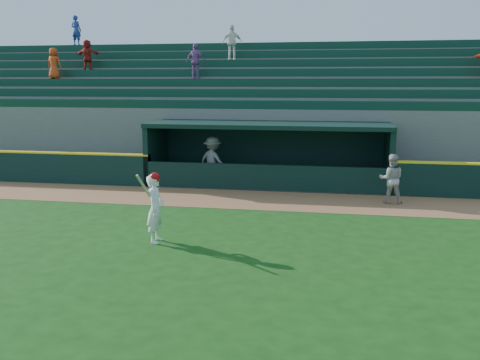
{
  "coord_description": "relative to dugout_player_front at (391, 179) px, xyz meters",
  "views": [
    {
      "loc": [
        2.7,
        -12.98,
        4.03
      ],
      "look_at": [
        0.0,
        1.6,
        1.3
      ],
      "focal_mm": 40.0,
      "sensor_mm": 36.0,
      "label": 1
    }
  ],
  "objects": [
    {
      "name": "batter_at_plate",
      "position": [
        -6.28,
        -5.65,
        0.07
      ],
      "size": [
        0.55,
        0.77,
        1.82
      ],
      "color": "white",
      "rests_on": "ground"
    },
    {
      "name": "dugout_player_inside",
      "position": [
        -6.64,
        2.13,
        0.12
      ],
      "size": [
        1.42,
        1.15,
        1.91
      ],
      "primitive_type": "imported",
      "rotation": [
        0.0,
        0.0,
        2.72
      ],
      "color": "gray",
      "rests_on": "ground"
    },
    {
      "name": "dugout",
      "position": [
        -4.48,
        2.79,
        0.52
      ],
      "size": [
        9.4,
        2.8,
        2.46
      ],
      "color": "slate",
      "rests_on": "ground"
    },
    {
      "name": "ground",
      "position": [
        -4.48,
        -5.21,
        -0.83
      ],
      "size": [
        120.0,
        120.0,
        0.0
      ],
      "primitive_type": "plane",
      "color": "#144210",
      "rests_on": "ground"
    },
    {
      "name": "warning_track",
      "position": [
        -4.48,
        -0.31,
        -0.83
      ],
      "size": [
        40.0,
        3.0,
        0.01
      ],
      "primitive_type": "cube",
      "color": "#8D5D38",
      "rests_on": "ground"
    },
    {
      "name": "stands",
      "position": [
        -4.48,
        7.36,
        1.56
      ],
      "size": [
        34.5,
        6.25,
        7.53
      ],
      "color": "slate",
      "rests_on": "ground"
    },
    {
      "name": "dugout_player_front",
      "position": [
        0.0,
        0.0,
        0.0
      ],
      "size": [
        0.82,
        0.64,
        1.67
      ],
      "primitive_type": "imported",
      "rotation": [
        0.0,
        0.0,
        3.15
      ],
      "color": "#ABABA5",
      "rests_on": "ground"
    }
  ]
}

